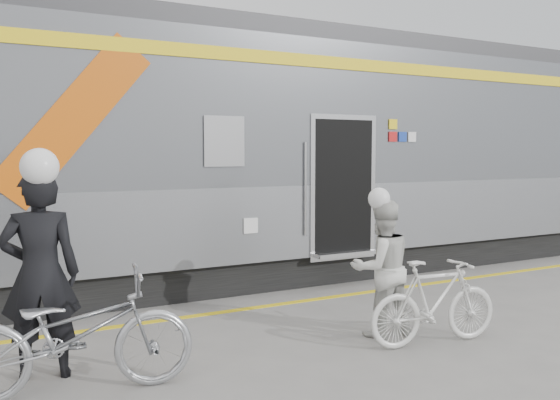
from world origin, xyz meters
TOP-DOWN VIEW (x-y plane):
  - ground at (0.00, 0.00)m, footprint 90.00×90.00m
  - train at (-0.00, 4.19)m, footprint 24.00×3.17m
  - safety_strip at (0.00, 2.15)m, footprint 24.00×0.12m
  - man at (-2.43, 0.87)m, footprint 0.78×0.58m
  - bicycle_left at (-2.23, 0.32)m, footprint 2.13×1.04m
  - woman at (1.16, 0.40)m, footprint 0.83×0.69m
  - bicycle_right at (1.46, -0.15)m, footprint 1.62×0.65m
  - helmet_man at (-2.43, 0.87)m, footprint 0.34×0.34m
  - helmet_woman at (1.16, 0.40)m, footprint 0.25×0.25m

SIDE VIEW (x-z plane):
  - ground at x=0.00m, z-range 0.00..0.00m
  - safety_strip at x=0.00m, z-range 0.00..0.01m
  - bicycle_right at x=1.46m, z-range 0.00..0.94m
  - bicycle_left at x=-2.23m, z-range 0.00..1.07m
  - woman at x=1.16m, z-range 0.00..1.56m
  - man at x=-2.43m, z-range 0.00..1.95m
  - helmet_woman at x=1.16m, z-range 1.56..1.81m
  - train at x=0.00m, z-range 0.00..4.10m
  - helmet_man at x=-2.43m, z-range 1.95..2.29m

